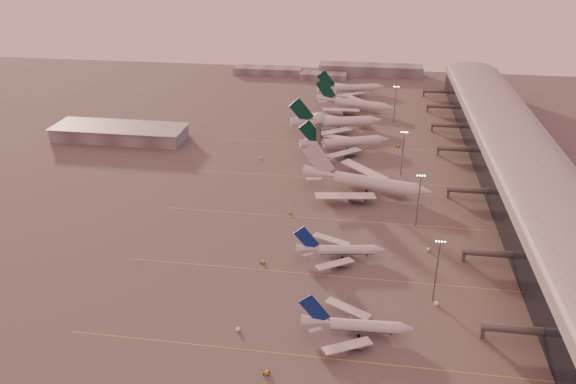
# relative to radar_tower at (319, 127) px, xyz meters

# --- Properties ---
(ground) EXTENTS (700.00, 700.00, 0.00)m
(ground) POSITION_rel_radar_tower_xyz_m (-5.00, -120.00, -20.95)
(ground) COLOR #4E4C4C
(ground) RESTS_ON ground
(taxiway_markings) EXTENTS (180.00, 185.25, 0.02)m
(taxiway_markings) POSITION_rel_radar_tower_xyz_m (25.00, -64.00, -20.94)
(taxiway_markings) COLOR gold
(taxiway_markings) RESTS_ON ground
(terminal) EXTENTS (57.00, 362.00, 23.04)m
(terminal) POSITION_rel_radar_tower_xyz_m (102.88, -9.91, -10.43)
(terminal) COLOR black
(terminal) RESTS_ON ground
(hangar) EXTENTS (82.00, 27.00, 8.50)m
(hangar) POSITION_rel_radar_tower_xyz_m (-125.00, 20.00, -16.63)
(hangar) COLOR slate
(hangar) RESTS_ON ground
(radar_tower) EXTENTS (6.40, 6.40, 31.10)m
(radar_tower) POSITION_rel_radar_tower_xyz_m (0.00, 0.00, 0.00)
(radar_tower) COLOR #585B60
(radar_tower) RESTS_ON ground
(mast_a) EXTENTS (3.60, 0.56, 25.00)m
(mast_a) POSITION_rel_radar_tower_xyz_m (53.00, -120.00, -7.21)
(mast_a) COLOR #585B60
(mast_a) RESTS_ON ground
(mast_b) EXTENTS (3.60, 0.56, 25.00)m
(mast_b) POSITION_rel_radar_tower_xyz_m (50.00, -65.00, -7.21)
(mast_b) COLOR #585B60
(mast_b) RESTS_ON ground
(mast_c) EXTENTS (3.60, 0.56, 25.00)m
(mast_c) POSITION_rel_radar_tower_xyz_m (45.00, -10.00, -7.21)
(mast_c) COLOR #585B60
(mast_c) RESTS_ON ground
(mast_d) EXTENTS (3.60, 0.56, 25.00)m
(mast_d) POSITION_rel_radar_tower_xyz_m (43.00, 80.00, -7.21)
(mast_d) COLOR #585B60
(mast_d) RESTS_ON ground
(distant_horizon) EXTENTS (165.00, 37.50, 9.00)m
(distant_horizon) POSITION_rel_radar_tower_xyz_m (-2.38, 205.14, -17.06)
(distant_horizon) COLOR slate
(distant_horizon) RESTS_ON ground
(narrowbody_near) EXTENTS (37.14, 29.62, 14.51)m
(narrowbody_near) POSITION_rel_radar_tower_xyz_m (26.98, -142.38, -18.01)
(narrowbody_near) COLOR silver
(narrowbody_near) RESTS_ON ground
(narrowbody_mid) EXTENTS (36.22, 28.71, 14.21)m
(narrowbody_mid) POSITION_rel_radar_tower_xyz_m (18.62, -96.52, -18.07)
(narrowbody_mid) COLOR silver
(narrowbody_mid) RESTS_ON ground
(widebody_white) EXTENTS (64.63, 51.20, 23.11)m
(widebody_white) POSITION_rel_radar_tower_xyz_m (27.13, -34.09, -16.94)
(widebody_white) COLOR silver
(widebody_white) RESTS_ON ground
(greentail_a) EXTENTS (52.58, 41.72, 19.95)m
(greentail_a) POSITION_rel_radar_tower_xyz_m (13.53, 22.88, -17.43)
(greentail_a) COLOR silver
(greentail_a) RESTS_ON ground
(greentail_b) EXTENTS (59.40, 47.34, 22.08)m
(greentail_b) POSITION_rel_radar_tower_xyz_m (5.95, 58.31, -17.05)
(greentail_b) COLOR silver
(greentail_b) RESTS_ON ground
(greentail_c) EXTENTS (57.34, 45.69, 21.33)m
(greentail_c) POSITION_rel_radar_tower_xyz_m (15.69, 101.61, -17.18)
(greentail_c) COLOR silver
(greentail_c) RESTS_ON ground
(greentail_d) EXTENTS (53.13, 42.27, 19.88)m
(greentail_d) POSITION_rel_radar_tower_xyz_m (11.53, 144.59, -17.44)
(greentail_d) COLOR silver
(greentail_d) RESTS_ON ground
(gsv_truck_a) EXTENTS (6.10, 5.26, 2.42)m
(gsv_truck_a) POSITION_rel_radar_tower_xyz_m (-11.05, -146.36, -19.72)
(gsv_truck_a) COLOR white
(gsv_truck_a) RESTS_ON ground
(gsv_tug_near) EXTENTS (2.64, 3.92, 1.05)m
(gsv_tug_near) POSITION_rel_radar_tower_xyz_m (1.41, -164.46, -20.41)
(gsv_tug_near) COLOR gold
(gsv_tug_near) RESTS_ON ground
(gsv_catering_a) EXTENTS (5.92, 3.17, 4.68)m
(gsv_catering_a) POSITION_rel_radar_tower_xyz_m (54.29, -122.58, -18.61)
(gsv_catering_a) COLOR white
(gsv_catering_a) RESTS_ON ground
(gsv_tug_mid) EXTENTS (3.21, 3.83, 0.94)m
(gsv_tug_mid) POSITION_rel_radar_tower_xyz_m (-11.11, -105.56, -20.46)
(gsv_tug_mid) COLOR gold
(gsv_tug_mid) RESTS_ON ground
(gsv_truck_b) EXTENTS (6.46, 4.22, 2.46)m
(gsv_truck_b) POSITION_rel_radar_tower_xyz_m (54.30, -86.37, -19.70)
(gsv_truck_b) COLOR white
(gsv_truck_b) RESTS_ON ground
(gsv_truck_c) EXTENTS (4.28, 5.51, 2.13)m
(gsv_truck_c) POSITION_rel_radar_tower_xyz_m (-6.54, -62.30, -19.86)
(gsv_truck_c) COLOR gold
(gsv_truck_c) RESTS_ON ground
(gsv_catering_b) EXTENTS (5.23, 3.02, 4.04)m
(gsv_catering_b) POSITION_rel_radar_tower_xyz_m (52.83, -43.58, -18.93)
(gsv_catering_b) COLOR white
(gsv_catering_b) RESTS_ON ground
(gsv_tug_far) EXTENTS (2.69, 3.53, 0.89)m
(gsv_tug_far) POSITION_rel_radar_tower_xyz_m (18.61, -21.81, -20.49)
(gsv_tug_far) COLOR white
(gsv_tug_far) RESTS_ON ground
(gsv_truck_d) EXTENTS (2.24, 5.20, 2.04)m
(gsv_truck_d) POSITION_rel_radar_tower_xyz_m (-33.32, 2.47, -19.91)
(gsv_truck_d) COLOR white
(gsv_truck_d) RESTS_ON ground
(gsv_tug_hangar) EXTENTS (4.29, 2.95, 1.14)m
(gsv_tug_hangar) POSITION_rel_radar_tower_xyz_m (44.69, 31.92, -20.36)
(gsv_tug_hangar) COLOR gold
(gsv_tug_hangar) RESTS_ON ground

